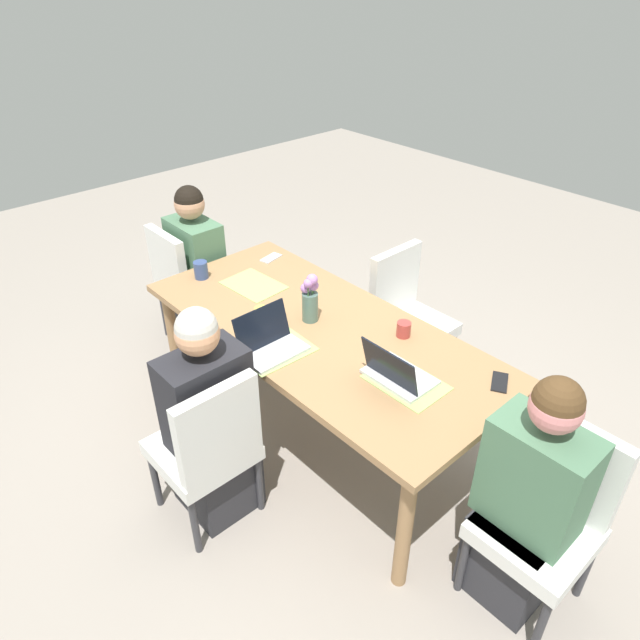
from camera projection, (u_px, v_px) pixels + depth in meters
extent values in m
plane|color=gray|center=(320.00, 431.00, 3.50)|extent=(10.00, 10.00, 0.00)
cube|color=#9E754C|center=(320.00, 331.00, 3.10)|extent=(2.11, 0.94, 0.04)
cylinder|color=#9E754C|center=(174.00, 340.00, 3.70)|extent=(0.07, 0.07, 0.72)
cylinder|color=#9E754C|center=(404.00, 530.00, 2.48)|extent=(0.07, 0.07, 0.72)
cylinder|color=#9E754C|center=(269.00, 298.00, 4.14)|extent=(0.07, 0.07, 0.72)
cylinder|color=#9E754C|center=(505.00, 443.00, 2.92)|extent=(0.07, 0.07, 0.72)
cube|color=silver|center=(534.00, 533.00, 2.41)|extent=(0.44, 0.44, 0.08)
cube|color=silver|center=(572.00, 466.00, 2.37)|extent=(0.42, 0.06, 0.45)
cylinder|color=#333338|center=(541.00, 626.00, 2.31)|extent=(0.04, 0.04, 0.37)
cylinder|color=#333338|center=(463.00, 563.00, 2.54)|extent=(0.04, 0.04, 0.37)
cylinder|color=#333338|center=(586.00, 569.00, 2.52)|extent=(0.04, 0.04, 0.37)
cylinder|color=#333338|center=(510.00, 516.00, 2.76)|extent=(0.04, 0.04, 0.37)
cube|color=#2D2D33|center=(514.00, 551.00, 2.55)|extent=(0.34, 0.36, 0.45)
cube|color=#4C7556|center=(536.00, 478.00, 2.29)|extent=(0.40, 0.24, 0.50)
sphere|color=#DF8685|center=(556.00, 407.00, 2.09)|extent=(0.20, 0.20, 0.20)
sphere|color=#51381E|center=(558.00, 401.00, 2.07)|extent=(0.19, 0.19, 0.19)
cube|color=silver|center=(196.00, 288.00, 4.15)|extent=(0.44, 0.44, 0.08)
cube|color=silver|center=(168.00, 264.00, 3.90)|extent=(0.42, 0.06, 0.45)
cylinder|color=#333338|center=(208.00, 296.00, 4.50)|extent=(0.04, 0.04, 0.37)
cylinder|color=#333338|center=(236.00, 316.00, 4.26)|extent=(0.04, 0.04, 0.37)
cylinder|color=#333338|center=(164.00, 314.00, 4.29)|extent=(0.04, 0.04, 0.37)
cylinder|color=#333338|center=(191.00, 335.00, 4.05)|extent=(0.04, 0.04, 0.37)
cube|color=#2D2D33|center=(204.00, 313.00, 4.22)|extent=(0.34, 0.36, 0.45)
cube|color=#4C7556|center=(196.00, 255.00, 3.96)|extent=(0.40, 0.24, 0.50)
sphere|color=tan|center=(189.00, 204.00, 3.76)|extent=(0.20, 0.20, 0.20)
sphere|color=black|center=(189.00, 200.00, 3.74)|extent=(0.19, 0.19, 0.19)
cube|color=silver|center=(202.00, 450.00, 2.81)|extent=(0.44, 0.44, 0.08)
cube|color=silver|center=(219.00, 430.00, 2.55)|extent=(0.06, 0.42, 0.45)
cylinder|color=#333338|center=(155.00, 479.00, 2.95)|extent=(0.04, 0.04, 0.37)
cylinder|color=#333338|center=(218.00, 443.00, 3.16)|extent=(0.04, 0.04, 0.37)
cylinder|color=#333338|center=(195.00, 525.00, 2.71)|extent=(0.04, 0.04, 0.37)
cylinder|color=#333338|center=(259.00, 483.00, 2.93)|extent=(0.04, 0.04, 0.37)
cube|color=#2D2D33|center=(216.00, 470.00, 2.95)|extent=(0.36, 0.34, 0.45)
cube|color=#232328|center=(206.00, 399.00, 2.69)|extent=(0.24, 0.40, 0.50)
sphere|color=tan|center=(197.00, 334.00, 2.49)|extent=(0.20, 0.20, 0.20)
sphere|color=beige|center=(196.00, 328.00, 2.47)|extent=(0.19, 0.19, 0.19)
cube|color=silver|center=(414.00, 328.00, 3.72)|extent=(0.44, 0.44, 0.08)
cube|color=silver|center=(395.00, 281.00, 3.70)|extent=(0.06, 0.42, 0.45)
cylinder|color=#333338|center=(451.00, 357.00, 3.84)|extent=(0.04, 0.04, 0.37)
cylinder|color=#333338|center=(414.00, 381.00, 3.62)|extent=(0.04, 0.04, 0.37)
cylinder|color=#333338|center=(408.00, 333.00, 4.07)|extent=(0.04, 0.04, 0.37)
cylinder|color=#333338|center=(371.00, 354.00, 3.86)|extent=(0.04, 0.04, 0.37)
cylinder|color=#4C6B60|center=(310.00, 307.00, 3.12)|extent=(0.09, 0.09, 0.17)
sphere|color=#B27AC6|center=(312.00, 280.00, 3.02)|extent=(0.06, 0.06, 0.06)
cylinder|color=#477A3D|center=(312.00, 287.00, 3.04)|extent=(0.01, 0.01, 0.09)
sphere|color=#B27AC6|center=(313.00, 285.00, 3.05)|extent=(0.06, 0.06, 0.06)
cylinder|color=#477A3D|center=(313.00, 289.00, 3.07)|extent=(0.01, 0.01, 0.05)
sphere|color=#B27AC6|center=(309.00, 283.00, 3.05)|extent=(0.05, 0.05, 0.05)
cylinder|color=#477A3D|center=(309.00, 288.00, 3.07)|extent=(0.01, 0.01, 0.06)
sphere|color=#B27AC6|center=(306.00, 288.00, 3.06)|extent=(0.06, 0.06, 0.06)
cylinder|color=#477A3D|center=(306.00, 291.00, 3.07)|extent=(0.01, 0.01, 0.03)
sphere|color=#B27AC6|center=(308.00, 283.00, 3.01)|extent=(0.05, 0.05, 0.05)
cylinder|color=#477A3D|center=(308.00, 290.00, 3.03)|extent=(0.01, 0.01, 0.08)
cube|color=#9EBC66|center=(406.00, 382.00, 2.70)|extent=(0.36, 0.26, 0.00)
cube|color=#9EBC66|center=(254.00, 285.00, 3.48)|extent=(0.38, 0.28, 0.00)
cube|color=#9EBC66|center=(276.00, 351.00, 2.91)|extent=(0.28, 0.37, 0.00)
cube|color=silver|center=(273.00, 351.00, 2.89)|extent=(0.22, 0.32, 0.02)
cube|color=black|center=(262.00, 327.00, 2.89)|extent=(0.06, 0.31, 0.19)
cube|color=silver|center=(400.00, 377.00, 2.72)|extent=(0.32, 0.22, 0.02)
cube|color=black|center=(389.00, 366.00, 2.62)|extent=(0.31, 0.06, 0.20)
cylinder|color=#AD3D38|center=(404.00, 329.00, 3.01)|extent=(0.08, 0.08, 0.08)
cylinder|color=#DBC64C|center=(261.00, 314.00, 3.13)|extent=(0.07, 0.07, 0.08)
cylinder|color=#33477A|center=(201.00, 270.00, 3.54)|extent=(0.09, 0.09, 0.11)
cube|color=black|center=(500.00, 382.00, 2.70)|extent=(0.14, 0.17, 0.01)
cube|color=silver|center=(271.00, 258.00, 3.79)|extent=(0.10, 0.16, 0.01)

